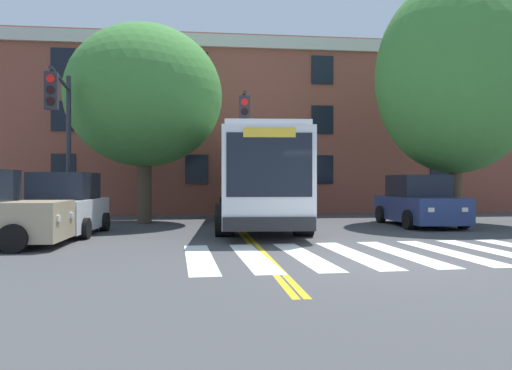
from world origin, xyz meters
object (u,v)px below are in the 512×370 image
car_white_near_lane (65,206)px  traffic_light_far_corner (62,122)px  car_teal_behind_bus (234,192)px  traffic_light_overhead (243,135)px  street_tree_curbside_small (144,96)px  street_tree_curbside_large (456,75)px  city_bus (258,178)px  car_navy_far_lane (419,203)px

car_white_near_lane → traffic_light_far_corner: 2.56m
car_teal_behind_bus → traffic_light_overhead: size_ratio=1.07×
street_tree_curbside_small → street_tree_curbside_large: bearing=-7.7°
street_tree_curbside_large → city_bus: bearing=-178.7°
car_white_near_lane → car_teal_behind_bus: 13.08m
car_white_near_lane → traffic_light_far_corner: bearing=129.0°
traffic_light_overhead → street_tree_curbside_large: street_tree_curbside_large is taller
car_teal_behind_bus → traffic_light_far_corner: (-6.06, -11.51, 2.37)m
traffic_light_overhead → street_tree_curbside_large: (8.21, 0.76, 2.43)m
city_bus → car_white_near_lane: (-6.14, -2.26, -0.89)m
traffic_light_far_corner → street_tree_curbside_small: (2.06, 3.88, 1.47)m
car_white_near_lane → car_teal_behind_bus: size_ratio=0.74×
car_navy_far_lane → car_teal_behind_bus: size_ratio=0.88×
street_tree_curbside_small → traffic_light_overhead: bearing=-33.1°
car_teal_behind_bus → car_white_near_lane: bearing=-117.0°
car_white_near_lane → street_tree_curbside_small: size_ratio=0.50×
car_white_near_lane → street_tree_curbside_small: (1.94, 4.02, 4.03)m
city_bus → street_tree_curbside_small: bearing=157.2°
car_white_near_lane → street_tree_curbside_large: size_ratio=0.40×
car_white_near_lane → street_tree_curbside_large: (13.75, 2.43, 4.80)m
city_bus → traffic_light_far_corner: traffic_light_far_corner is taller
car_teal_behind_bus → traffic_light_far_corner: 13.22m
car_navy_far_lane → street_tree_curbside_large: (1.78, 0.66, 4.83)m
city_bus → street_tree_curbside_small: street_tree_curbside_small is taller
street_tree_curbside_large → car_white_near_lane: bearing=-170.0°
car_navy_far_lane → city_bus: bearing=175.2°
traffic_light_far_corner → street_tree_curbside_small: 4.63m
car_teal_behind_bus → traffic_light_overhead: 10.22m
city_bus → street_tree_curbside_large: street_tree_curbside_large is taller
city_bus → car_teal_behind_bus: (-0.20, 9.39, -0.70)m
traffic_light_far_corner → street_tree_curbside_small: bearing=62.0°
city_bus → traffic_light_far_corner: (-6.26, -2.11, 1.66)m
car_white_near_lane → traffic_light_far_corner: (-0.12, 0.14, 2.55)m
car_teal_behind_bus → traffic_light_far_corner: bearing=-117.8°
car_white_near_lane → car_teal_behind_bus: (5.95, 11.65, 0.18)m
car_teal_behind_bus → street_tree_curbside_large: (7.81, -9.22, 4.62)m
car_navy_far_lane → car_teal_behind_bus: (-6.03, 9.88, 0.21)m
car_navy_far_lane → street_tree_curbside_small: 11.05m
traffic_light_far_corner → city_bus: bearing=18.7°
car_navy_far_lane → street_tree_curbside_large: 5.19m
city_bus → traffic_light_far_corner: size_ratio=2.15×
traffic_light_far_corner → street_tree_curbside_small: street_tree_curbside_small is taller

